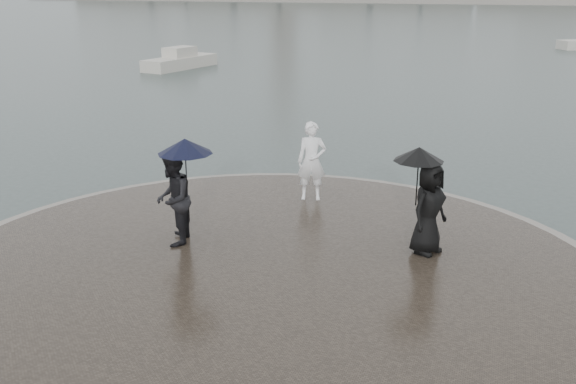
% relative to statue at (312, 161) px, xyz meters
% --- Properties ---
extents(kerb_ring, '(12.50, 12.50, 0.32)m').
position_rel_statue_xyz_m(kerb_ring, '(0.41, -4.14, -1.09)').
color(kerb_ring, gray).
rests_on(kerb_ring, ground).
extents(quay_tip, '(11.90, 11.90, 0.36)m').
position_rel_statue_xyz_m(quay_tip, '(0.41, -4.14, -1.07)').
color(quay_tip, '#2D261E').
rests_on(quay_tip, ground).
extents(statue, '(0.74, 0.59, 1.79)m').
position_rel_statue_xyz_m(statue, '(0.00, 0.00, 0.00)').
color(statue, white).
rests_on(statue, quay_tip).
extents(visitor_left, '(1.21, 1.12, 2.04)m').
position_rel_statue_xyz_m(visitor_left, '(-1.63, -3.33, 0.22)').
color(visitor_left, black).
rests_on(visitor_left, quay_tip).
extents(visitor_right, '(1.14, 1.05, 1.95)m').
position_rel_statue_xyz_m(visitor_right, '(2.83, -2.21, 0.17)').
color(visitor_right, black).
rests_on(visitor_right, quay_tip).
extents(boats, '(44.95, 26.11, 1.50)m').
position_rel_statue_xyz_m(boats, '(7.07, 31.51, -0.88)').
color(boats, beige).
rests_on(boats, ground).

